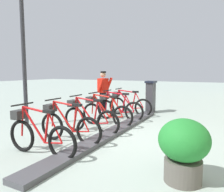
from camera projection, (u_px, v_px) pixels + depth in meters
The scene contains 12 objects.
ground_plane at pixel (112, 134), 5.80m from camera, with size 60.00×60.00×0.00m, color #9EAFA4.
dock_rail_base at pixel (112, 132), 5.79m from camera, with size 0.44×6.12×0.10m, color #47474C.
payment_kiosk at pixel (151, 96), 8.74m from camera, with size 0.36×0.52×1.28m.
bike_docked_0 at pixel (128, 104), 8.20m from camera, with size 1.72×0.54×1.02m.
bike_docked_1 at pixel (118, 108), 7.42m from camera, with size 1.72×0.54×1.02m.
bike_docked_2 at pixel (105, 112), 6.64m from camera, with size 1.72×0.54×1.02m.
bike_docked_3 at pixel (88, 117), 5.86m from camera, with size 1.72×0.54×1.02m.
bike_docked_4 at pixel (67, 125), 5.08m from camera, with size 1.72×0.54×1.02m.
bike_docked_5 at pixel (38, 134), 4.30m from camera, with size 1.72×0.54×1.02m.
worker_near_rack at pixel (103, 90), 8.69m from camera, with size 0.53×0.67×1.66m.
lamp_post at pixel (23, 38), 6.46m from camera, with size 0.32×0.32×4.05m.
planter_bush at pixel (184, 147), 3.25m from camera, with size 0.76×0.76×0.97m.
Camera 1 is at (-2.62, 5.00, 1.67)m, focal length 34.97 mm.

